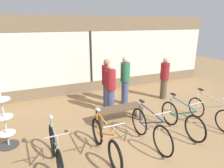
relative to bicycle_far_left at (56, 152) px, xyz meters
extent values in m
plane|color=#99754C|center=(2.24, 0.21, -0.40)|extent=(24.00, 24.00, 0.00)
cube|color=#7A664C|center=(2.24, 4.39, -0.17)|extent=(12.00, 0.08, 0.45)
cube|color=silver|center=(2.24, 4.39, 1.13)|extent=(12.00, 0.04, 2.15)
cube|color=#7A664C|center=(2.24, 4.39, 2.50)|extent=(12.00, 0.08, 0.60)
cube|color=black|center=(2.24, 4.37, 1.13)|extent=(0.08, 0.02, 2.15)
torus|color=black|center=(0.00, 0.50, -0.03)|extent=(0.06, 0.73, 0.73)
cylinder|color=gray|center=(0.00, -0.05, 0.21)|extent=(0.03, 0.95, 0.51)
cylinder|color=gray|center=(0.00, 0.46, 0.21)|extent=(0.03, 0.11, 0.49)
cylinder|color=gray|center=(0.00, -0.02, 0.48)|extent=(0.03, 0.88, 0.10)
cylinder|color=gray|center=(0.00, 0.27, -0.03)|extent=(0.03, 0.46, 0.03)
cylinder|color=#B2B2B7|center=(0.00, 0.42, 0.52)|extent=(0.02, 0.02, 0.14)
ellipsoid|color=#B2A893|center=(0.00, 0.42, 0.60)|extent=(0.11, 0.22, 0.06)
cylinder|color=#B2B2B7|center=(0.00, -0.46, 0.58)|extent=(0.02, 0.02, 0.12)
cylinder|color=#ADADB2|center=(0.00, -0.46, 0.64)|extent=(0.46, 0.02, 0.02)
torus|color=black|center=(1.08, 0.50, -0.06)|extent=(0.06, 0.68, 0.68)
torus|color=black|center=(1.08, -0.56, -0.06)|extent=(0.06, 0.68, 0.68)
cylinder|color=orange|center=(1.08, -0.07, 0.18)|extent=(0.03, 0.99, 0.51)
cylinder|color=orange|center=(1.08, 0.46, 0.18)|extent=(0.03, 0.11, 0.49)
cylinder|color=orange|center=(1.08, -0.04, 0.46)|extent=(0.03, 0.92, 0.10)
cylinder|color=orange|center=(1.08, 0.26, -0.06)|extent=(0.03, 0.48, 0.03)
cylinder|color=#B2B2B7|center=(1.08, 0.42, 0.49)|extent=(0.02, 0.02, 0.14)
ellipsoid|color=#B2A893|center=(1.08, 0.42, 0.57)|extent=(0.11, 0.22, 0.06)
cylinder|color=#B2B2B7|center=(1.08, -0.50, 0.55)|extent=(0.02, 0.02, 0.12)
cylinder|color=#ADADB2|center=(1.08, -0.50, 0.61)|extent=(0.46, 0.02, 0.02)
torus|color=black|center=(2.27, 0.46, -0.03)|extent=(0.04, 0.74, 0.74)
torus|color=black|center=(2.27, -0.55, -0.03)|extent=(0.04, 0.74, 0.74)
cylinder|color=navy|center=(2.27, -0.08, 0.21)|extent=(0.03, 0.95, 0.51)
cylinder|color=navy|center=(2.27, 0.42, 0.21)|extent=(0.03, 0.11, 0.49)
cylinder|color=navy|center=(2.27, -0.05, 0.49)|extent=(0.03, 0.87, 0.10)
cylinder|color=navy|center=(2.27, 0.24, -0.03)|extent=(0.03, 0.46, 0.03)
cylinder|color=#B2B2B7|center=(2.27, 0.38, 0.52)|extent=(0.02, 0.02, 0.14)
ellipsoid|color=black|center=(2.27, 0.38, 0.60)|extent=(0.11, 0.22, 0.06)
cylinder|color=#B2B2B7|center=(2.27, -0.49, 0.58)|extent=(0.02, 0.02, 0.12)
cylinder|color=#ADADB2|center=(2.27, -0.49, 0.64)|extent=(0.46, 0.02, 0.02)
torus|color=black|center=(3.38, 0.56, -0.04)|extent=(0.05, 0.71, 0.71)
torus|color=black|center=(3.38, -0.42, -0.04)|extent=(0.05, 0.71, 0.71)
cylinder|color=#1E7A7F|center=(3.38, 0.03, 0.20)|extent=(0.03, 0.92, 0.51)
cylinder|color=#1E7A7F|center=(3.38, 0.52, 0.20)|extent=(0.03, 0.11, 0.49)
cylinder|color=#1E7A7F|center=(3.38, 0.06, 0.47)|extent=(0.03, 0.84, 0.10)
cylinder|color=#1E7A7F|center=(3.38, 0.34, -0.04)|extent=(0.03, 0.44, 0.03)
cylinder|color=#B2B2B7|center=(3.38, 0.48, 0.51)|extent=(0.02, 0.02, 0.14)
ellipsoid|color=black|center=(3.38, 0.48, 0.59)|extent=(0.11, 0.22, 0.06)
cylinder|color=#B2B2B7|center=(3.38, -0.36, 0.57)|extent=(0.02, 0.02, 0.12)
cylinder|color=#ADADB2|center=(3.38, -0.36, 0.63)|extent=(0.46, 0.02, 0.02)
torus|color=black|center=(4.50, 0.61, -0.07)|extent=(0.04, 0.65, 0.65)
cylinder|color=beige|center=(4.50, 0.06, 0.17)|extent=(0.03, 0.96, 0.51)
cylinder|color=beige|center=(4.50, 0.57, 0.17)|extent=(0.03, 0.11, 0.49)
cylinder|color=beige|center=(4.50, 0.09, 0.44)|extent=(0.03, 0.89, 0.10)
cylinder|color=beige|center=(4.50, 0.38, -0.07)|extent=(0.03, 0.46, 0.03)
cylinder|color=#B2B2B7|center=(4.50, 0.53, 0.48)|extent=(0.02, 0.02, 0.14)
ellipsoid|color=black|center=(4.50, 0.53, 0.56)|extent=(0.11, 0.22, 0.06)
cylinder|color=#333333|center=(-0.96, 1.31, -0.39)|extent=(0.48, 0.48, 0.03)
cylinder|color=silver|center=(-0.96, 1.31, 0.49)|extent=(0.04, 0.04, 1.77)
cylinder|color=white|center=(-0.96, 1.31, -0.05)|extent=(0.40, 0.40, 0.02)
cylinder|color=white|center=(-0.96, 1.31, 0.39)|extent=(0.40, 0.40, 0.02)
cylinder|color=white|center=(-0.96, 1.31, 0.83)|extent=(0.40, 0.40, 0.02)
cube|color=brown|center=(2.11, 1.31, 0.05)|extent=(1.40, 0.44, 0.05)
cube|color=brown|center=(1.45, 1.13, -0.18)|extent=(0.08, 0.08, 0.43)
cube|color=brown|center=(2.77, 1.13, -0.18)|extent=(0.08, 0.08, 0.43)
cube|color=brown|center=(1.45, 1.49, -0.18)|extent=(0.08, 0.08, 0.43)
cube|color=brown|center=(2.77, 1.49, -0.18)|extent=(0.08, 0.08, 0.43)
cylinder|color=brown|center=(4.58, 2.38, 0.00)|extent=(0.34, 0.34, 0.80)
cylinder|color=maroon|center=(4.58, 2.38, 0.72)|extent=(0.44, 0.44, 0.64)
sphere|color=tan|center=(4.58, 2.38, 1.15)|extent=(0.21, 0.21, 0.21)
cylinder|color=#424C6B|center=(2.91, 2.52, 0.04)|extent=(0.29, 0.29, 0.87)
cylinder|color=#286647|center=(2.91, 2.52, 0.82)|extent=(0.38, 0.38, 0.69)
sphere|color=beige|center=(2.91, 2.52, 1.28)|extent=(0.23, 0.23, 0.23)
cylinder|color=#424C6B|center=(2.21, 2.57, 0.03)|extent=(0.35, 0.35, 0.85)
cylinder|color=maroon|center=(2.21, 2.57, 0.78)|extent=(0.45, 0.45, 0.67)
sphere|color=#9E7051|center=(2.21, 2.57, 1.23)|extent=(0.22, 0.22, 0.22)
cube|color=#38383D|center=(2.31, 2.79, 0.82)|extent=(0.28, 0.23, 0.36)
cylinder|color=#424C6B|center=(2.12, 2.02, 0.02)|extent=(0.37, 0.37, 0.83)
cylinder|color=maroon|center=(2.12, 2.02, 0.76)|extent=(0.48, 0.48, 0.66)
sphere|color=beige|center=(2.12, 2.02, 1.20)|extent=(0.21, 0.21, 0.21)
camera|label=1|loc=(-0.38, -3.65, 2.54)|focal=32.00mm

